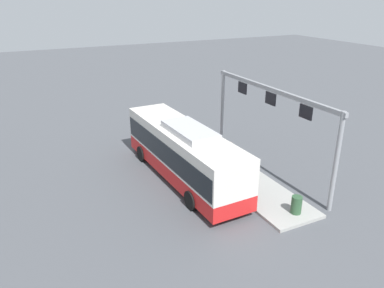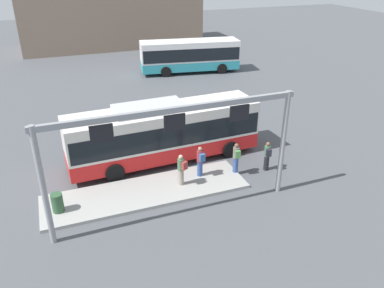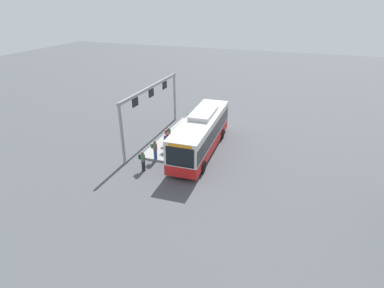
% 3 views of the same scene
% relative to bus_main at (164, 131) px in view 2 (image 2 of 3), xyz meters
% --- Properties ---
extents(ground_plane, '(120.00, 120.00, 0.00)m').
position_rel_bus_main_xyz_m(ground_plane, '(0.01, 0.00, -1.81)').
color(ground_plane, '#4C4F54').
extents(platform_curb, '(10.00, 2.80, 0.16)m').
position_rel_bus_main_xyz_m(platform_curb, '(-1.90, -3.03, -1.73)').
color(platform_curb, '#9E9E99').
rests_on(platform_curb, ground).
extents(bus_main, '(10.83, 2.99, 3.46)m').
position_rel_bus_main_xyz_m(bus_main, '(0.00, 0.00, 0.00)').
color(bus_main, red).
rests_on(bus_main, ground).
extents(bus_background_left, '(9.84, 3.99, 3.10)m').
position_rel_bus_main_xyz_m(bus_background_left, '(7.83, 16.64, -0.04)').
color(bus_background_left, teal).
rests_on(bus_background_left, ground).
extents(person_boarding, '(0.45, 0.59, 1.67)m').
position_rel_bus_main_xyz_m(person_boarding, '(4.80, -3.14, -0.92)').
color(person_boarding, black).
rests_on(person_boarding, ground).
extents(person_waiting_near, '(0.40, 0.57, 1.67)m').
position_rel_bus_main_xyz_m(person_waiting_near, '(3.01, -2.97, -0.76)').
color(person_waiting_near, '#334C8C').
rests_on(person_waiting_near, platform_curb).
extents(person_waiting_mid, '(0.37, 0.54, 1.67)m').
position_rel_bus_main_xyz_m(person_waiting_mid, '(1.11, -2.65, -0.76)').
color(person_waiting_mid, '#334C8C').
rests_on(person_waiting_mid, platform_curb).
extents(person_waiting_far, '(0.49, 0.60, 1.67)m').
position_rel_bus_main_xyz_m(person_waiting_far, '(-0.09, -3.12, -0.76)').
color(person_waiting_far, gray).
rests_on(person_waiting_far, platform_curb).
extents(platform_sign_gantry, '(11.06, 0.24, 5.20)m').
position_rel_bus_main_xyz_m(platform_sign_gantry, '(-1.05, -5.13, 2.03)').
color(platform_sign_gantry, gray).
rests_on(platform_sign_gantry, ground).
extents(station_building, '(21.77, 8.00, 7.32)m').
position_rel_bus_main_xyz_m(station_building, '(3.05, 32.07, 1.85)').
color(station_building, gray).
rests_on(station_building, ground).
extents(trash_bin, '(0.52, 0.52, 0.90)m').
position_rel_bus_main_xyz_m(trash_bin, '(-6.04, -3.25, -1.20)').
color(trash_bin, '#2D5133').
rests_on(trash_bin, platform_curb).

